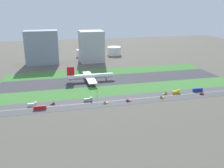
{
  "coord_description": "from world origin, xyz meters",
  "views": [
    {
      "loc": [
        -79.39,
        -305.68,
        93.72
      ],
      "look_at": [
        -12.11,
        -36.5,
        6.0
      ],
      "focal_mm": 40.96,
      "sensor_mm": 36.0,
      "label": 1
    }
  ],
  "objects_px": {
    "fuel_tank_centre": "(98,51)",
    "traffic_light": "(97,94)",
    "car_5": "(128,100)",
    "fuel_tank_east": "(114,51)",
    "bus_1": "(198,90)",
    "car_1": "(105,103)",
    "truck_1": "(32,105)",
    "airliner": "(90,76)",
    "truck_2": "(176,92)",
    "car_0": "(162,97)",
    "car_2": "(53,103)",
    "bus_0": "(40,108)",
    "car_3": "(165,94)",
    "car_4": "(202,94)",
    "hangar_building": "(91,46)",
    "terminal_building": "(42,47)",
    "truck_0": "(88,100)",
    "fuel_tank_west": "(82,53)"
  },
  "relations": [
    {
      "from": "car_0",
      "to": "traffic_light",
      "type": "distance_m",
      "value": 67.03
    },
    {
      "from": "airliner",
      "to": "car_5",
      "type": "bearing_deg",
      "value": -71.58
    },
    {
      "from": "terminal_building",
      "to": "car_5",
      "type": "bearing_deg",
      "value": -66.37
    },
    {
      "from": "car_1",
      "to": "bus_1",
      "type": "bearing_deg",
      "value": -174.69
    },
    {
      "from": "bus_0",
      "to": "car_1",
      "type": "bearing_deg",
      "value": -180.0
    },
    {
      "from": "car_0",
      "to": "truck_1",
      "type": "bearing_deg",
      "value": -4.44
    },
    {
      "from": "truck_2",
      "to": "traffic_light",
      "type": "xyz_separation_m",
      "value": [
        -85.81,
        7.99,
        2.62
      ]
    },
    {
      "from": "bus_1",
      "to": "fuel_tank_east",
      "type": "bearing_deg",
      "value": 99.4
    },
    {
      "from": "car_5",
      "to": "bus_1",
      "type": "height_order",
      "value": "bus_1"
    },
    {
      "from": "car_1",
      "to": "truck_1",
      "type": "relative_size",
      "value": 0.52
    },
    {
      "from": "car_0",
      "to": "truck_2",
      "type": "relative_size",
      "value": 0.52
    },
    {
      "from": "car_0",
      "to": "car_5",
      "type": "distance_m",
      "value": 36.55
    },
    {
      "from": "airliner",
      "to": "hangar_building",
      "type": "relative_size",
      "value": 1.27
    },
    {
      "from": "bus_1",
      "to": "fuel_tank_east",
      "type": "relative_size",
      "value": 0.45
    },
    {
      "from": "fuel_tank_centre",
      "to": "traffic_light",
      "type": "bearing_deg",
      "value": -101.12
    },
    {
      "from": "car_2",
      "to": "truck_2",
      "type": "relative_size",
      "value": 0.52
    },
    {
      "from": "hangar_building",
      "to": "fuel_tank_west",
      "type": "height_order",
      "value": "hangar_building"
    },
    {
      "from": "bus_0",
      "to": "fuel_tank_west",
      "type": "distance_m",
      "value": 247.46
    },
    {
      "from": "car_1",
      "to": "traffic_light",
      "type": "distance_m",
      "value": 18.9
    },
    {
      "from": "car_4",
      "to": "hangar_building",
      "type": "relative_size",
      "value": 0.09
    },
    {
      "from": "traffic_light",
      "to": "car_0",
      "type": "bearing_deg",
      "value": -15.59
    },
    {
      "from": "car_3",
      "to": "car_4",
      "type": "bearing_deg",
      "value": -14.76
    },
    {
      "from": "car_5",
      "to": "fuel_tank_east",
      "type": "xyz_separation_m",
      "value": [
        46.82,
        237.0,
        6.84
      ]
    },
    {
      "from": "truck_0",
      "to": "terminal_building",
      "type": "height_order",
      "value": "terminal_building"
    },
    {
      "from": "truck_0",
      "to": "fuel_tank_centre",
      "type": "xyz_separation_m",
      "value": [
        53.49,
        227.0,
        6.81
      ]
    },
    {
      "from": "car_2",
      "to": "car_5",
      "type": "distance_m",
      "value": 73.94
    },
    {
      "from": "traffic_light",
      "to": "fuel_tank_centre",
      "type": "relative_size",
      "value": 0.4
    },
    {
      "from": "truck_2",
      "to": "terminal_building",
      "type": "height_order",
      "value": "terminal_building"
    },
    {
      "from": "airliner",
      "to": "truck_1",
      "type": "xyz_separation_m",
      "value": [
        -66.31,
        -68.0,
        -4.56
      ]
    },
    {
      "from": "car_5",
      "to": "fuel_tank_centre",
      "type": "relative_size",
      "value": 0.25
    },
    {
      "from": "fuel_tank_centre",
      "to": "car_4",
      "type": "bearing_deg",
      "value": -73.98
    },
    {
      "from": "car_2",
      "to": "bus_1",
      "type": "height_order",
      "value": "bus_1"
    },
    {
      "from": "airliner",
      "to": "truck_2",
      "type": "relative_size",
      "value": 7.74
    },
    {
      "from": "car_0",
      "to": "hangar_building",
      "type": "bearing_deg",
      "value": -78.06
    },
    {
      "from": "car_4",
      "to": "truck_2",
      "type": "height_order",
      "value": "truck_2"
    },
    {
      "from": "truck_2",
      "to": "bus_0",
      "type": "bearing_deg",
      "value": -176.0
    },
    {
      "from": "car_4",
      "to": "truck_1",
      "type": "bearing_deg",
      "value": -3.26
    },
    {
      "from": "car_5",
      "to": "traffic_light",
      "type": "bearing_deg",
      "value": -32.79
    },
    {
      "from": "car_4",
      "to": "bus_1",
      "type": "bearing_deg",
      "value": -97.16
    },
    {
      "from": "truck_0",
      "to": "car_0",
      "type": "bearing_deg",
      "value": -7.6
    },
    {
      "from": "airliner",
      "to": "truck_1",
      "type": "relative_size",
      "value": 7.74
    },
    {
      "from": "bus_0",
      "to": "car_3",
      "type": "bearing_deg",
      "value": -175.61
    },
    {
      "from": "car_2",
      "to": "car_4",
      "type": "relative_size",
      "value": 1.0
    },
    {
      "from": "airliner",
      "to": "car_3",
      "type": "height_order",
      "value": "airliner"
    },
    {
      "from": "bus_1",
      "to": "fuel_tank_east",
      "type": "height_order",
      "value": "fuel_tank_east"
    },
    {
      "from": "car_1",
      "to": "truck_0",
      "type": "distance_m",
      "value": 18.19
    },
    {
      "from": "truck_1",
      "to": "car_4",
      "type": "bearing_deg",
      "value": -3.26
    },
    {
      "from": "car_2",
      "to": "fuel_tank_east",
      "type": "relative_size",
      "value": 0.17
    },
    {
      "from": "car_1",
      "to": "car_0",
      "type": "relative_size",
      "value": 1.0
    },
    {
      "from": "car_3",
      "to": "fuel_tank_centre",
      "type": "height_order",
      "value": "fuel_tank_centre"
    }
  ]
}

